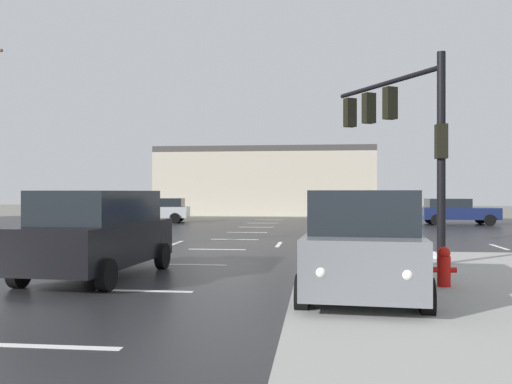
{
  "coord_description": "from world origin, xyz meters",
  "views": [
    {
      "loc": [
        3.49,
        -20.74,
        2.03
      ],
      "look_at": [
        0.52,
        5.39,
        2.01
      ],
      "focal_mm": 38.53,
      "sensor_mm": 36.0,
      "label": 1
    }
  ],
  "objects": [
    {
      "name": "sedan_tan",
      "position": [
        -10.72,
        10.03,
        0.85
      ],
      "size": [
        4.63,
        2.28,
        1.58
      ],
      "rotation": [
        0.0,
        0.0,
        0.07
      ],
      "color": "tan",
      "rests_on": "road_asphalt"
    },
    {
      "name": "suv_grey",
      "position": [
        4.34,
        -10.2,
        1.09
      ],
      "size": [
        2.47,
        4.95,
        2.03
      ],
      "rotation": [
        0.0,
        0.0,
        -1.65
      ],
      "color": "slate",
      "rests_on": "road_asphalt"
    },
    {
      "name": "snow_strip_curbside",
      "position": [
        5.0,
        -4.0,
        0.17
      ],
      "size": [
        4.0,
        1.6,
        0.06
      ],
      "primitive_type": "cube",
      "color": "white",
      "rests_on": "sidewalk_corner"
    },
    {
      "name": "fire_hydrant",
      "position": [
        5.98,
        -9.48,
        0.54
      ],
      "size": [
        0.48,
        0.26,
        0.79
      ],
      "color": "red",
      "rests_on": "sidewalk_corner"
    },
    {
      "name": "ground_plane",
      "position": [
        0.0,
        0.0,
        0.0
      ],
      "size": [
        120.0,
        120.0,
        0.0
      ],
      "primitive_type": "plane",
      "color": "slate"
    },
    {
      "name": "sedan_navy",
      "position": [
        11.8,
        13.71,
        0.85
      ],
      "size": [
        4.57,
        2.1,
        1.58
      ],
      "rotation": [
        0.0,
        0.0,
        0.02
      ],
      "color": "#141E47",
      "rests_on": "road_asphalt"
    },
    {
      "name": "sedan_silver",
      "position": [
        -6.95,
        13.86,
        0.85
      ],
      "size": [
        4.66,
        2.37,
        1.58
      ],
      "rotation": [
        0.0,
        0.0,
        3.24
      ],
      "color": "#B7BABF",
      "rests_on": "road_asphalt"
    },
    {
      "name": "traffic_signal_mast",
      "position": [
        5.88,
        -4.56,
        3.97
      ],
      "size": [
        2.58,
        4.37,
        5.54
      ],
      "rotation": [
        0.0,
        0.0,
        2.09
      ],
      "color": "black",
      "rests_on": "sidewalk_corner"
    },
    {
      "name": "lane_markings",
      "position": [
        1.2,
        -1.38,
        0.02
      ],
      "size": [
        36.15,
        36.15,
        0.01
      ],
      "color": "silver",
      "rests_on": "road_asphalt"
    },
    {
      "name": "suv_black",
      "position": [
        -1.63,
        -8.39,
        1.09
      ],
      "size": [
        2.43,
        4.94,
        2.03
      ],
      "rotation": [
        0.0,
        0.0,
        1.5
      ],
      "color": "black",
      "rests_on": "road_asphalt"
    },
    {
      "name": "strip_building_background",
      "position": [
        -1.12,
        28.13,
        2.93
      ],
      "size": [
        18.6,
        8.0,
        5.85
      ],
      "color": "#BCB29E",
      "rests_on": "ground_plane"
    },
    {
      "name": "road_asphalt",
      "position": [
        0.0,
        0.0,
        0.01
      ],
      "size": [
        44.0,
        44.0,
        0.02
      ],
      "primitive_type": "cube",
      "color": "#232326",
      "rests_on": "ground_plane"
    }
  ]
}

